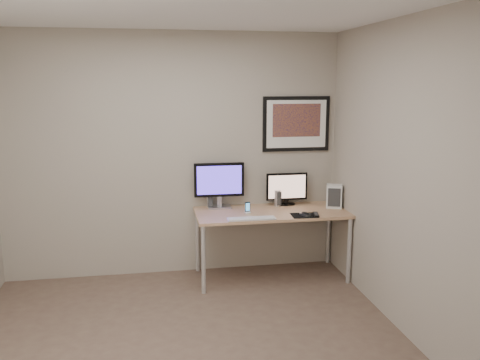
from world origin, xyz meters
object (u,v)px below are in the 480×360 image
(speaker_right, at_px, (278,198))
(keyboard, at_px, (251,218))
(monitor_large, at_px, (219,183))
(speaker_left, at_px, (210,199))
(desk, at_px, (271,217))
(framed_art, at_px, (296,124))
(phone_dock, at_px, (248,207))
(monitor_tv, at_px, (287,188))
(fan_unit, at_px, (334,196))

(speaker_right, bearing_deg, keyboard, -142.84)
(monitor_large, height_order, speaker_left, monitor_large)
(desk, relative_size, monitor_large, 2.96)
(speaker_left, xyz_separation_m, keyboard, (0.35, -0.58, -0.08))
(desk, xyz_separation_m, framed_art, (0.35, 0.33, 0.96))
(desk, bearing_deg, speaker_left, 153.78)
(speaker_left, xyz_separation_m, phone_dock, (0.36, -0.33, -0.02))
(phone_dock, height_order, keyboard, phone_dock)
(desk, relative_size, framed_art, 2.13)
(desk, height_order, monitor_large, monitor_large)
(desk, distance_m, keyboard, 0.39)
(monitor_large, height_order, keyboard, monitor_large)
(framed_art, height_order, monitor_large, framed_art)
(monitor_tv, relative_size, fan_unit, 1.81)
(desk, relative_size, speaker_left, 9.58)
(framed_art, xyz_separation_m, monitor_large, (-0.87, -0.08, -0.62))
(framed_art, bearing_deg, fan_unit, -39.66)
(desk, height_order, keyboard, keyboard)
(fan_unit, bearing_deg, speaker_right, -176.21)
(speaker_left, relative_size, keyboard, 0.34)
(desk, xyz_separation_m, phone_dock, (-0.26, -0.02, 0.12))
(desk, height_order, speaker_left, speaker_left)
(framed_art, distance_m, phone_dock, 1.09)
(monitor_tv, height_order, speaker_right, monitor_tv)
(framed_art, xyz_separation_m, speaker_right, (-0.23, -0.12, -0.80))
(framed_art, bearing_deg, phone_dock, -149.91)
(monitor_tv, bearing_deg, keyboard, -134.17)
(monitor_tv, bearing_deg, monitor_large, 178.98)
(framed_art, height_order, speaker_right, framed_art)
(monitor_tv, xyz_separation_m, speaker_right, (-0.11, -0.02, -0.10))
(framed_art, xyz_separation_m, speaker_left, (-0.97, -0.03, -0.81))
(speaker_left, distance_m, speaker_right, 0.74)
(monitor_large, height_order, monitor_tv, monitor_large)
(framed_art, bearing_deg, monitor_large, -174.76)
(speaker_right, relative_size, fan_unit, 0.70)
(keyboard, xyz_separation_m, fan_unit, (0.98, 0.31, 0.12))
(desk, bearing_deg, framed_art, 43.46)
(monitor_tv, bearing_deg, speaker_left, 175.59)
(desk, height_order, monitor_tv, monitor_tv)
(framed_art, bearing_deg, desk, -136.54)
(speaker_right, height_order, fan_unit, fan_unit)
(framed_art, height_order, monitor_tv, framed_art)
(speaker_left, height_order, phone_dock, speaker_left)
(fan_unit, bearing_deg, monitor_tv, 177.85)
(monitor_large, height_order, phone_dock, monitor_large)
(framed_art, height_order, phone_dock, framed_art)
(fan_unit, bearing_deg, phone_dock, -155.99)
(desk, bearing_deg, monitor_tv, 45.78)
(desk, height_order, framed_art, framed_art)
(monitor_tv, distance_m, fan_unit, 0.52)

